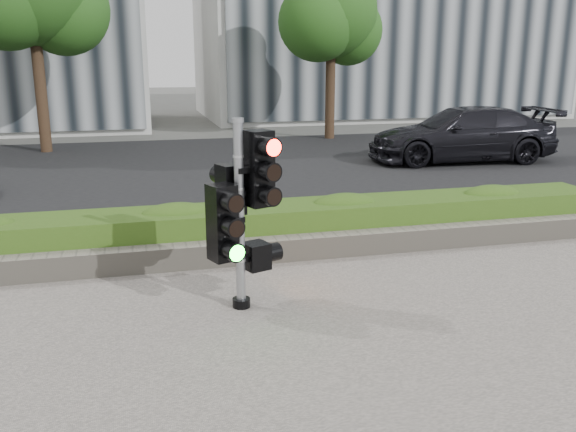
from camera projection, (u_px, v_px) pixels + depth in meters
The scene contains 9 objects.
ground at pixel (296, 313), 7.32m from camera, with size 120.00×120.00×0.00m, color #51514C.
sidewalk at pixel (376, 431), 4.97m from camera, with size 16.00×11.00×0.03m, color #9E9389.
road at pixel (201, 169), 16.69m from camera, with size 60.00×13.00×0.02m, color black.
curb at pixel (248, 236), 10.25m from camera, with size 60.00×0.25×0.12m, color gray.
stone_wall at pixel (263, 250), 9.05m from camera, with size 12.00×0.32×0.34m, color gray.
hedge at pixel (254, 228), 9.61m from camera, with size 12.00×1.00×0.68m, color olive.
tree_right at pixel (331, 15), 22.09m from camera, with size 4.10×3.58×6.53m.
traffic_signal at pixel (240, 205), 7.14m from camera, with size 0.83×0.73×2.28m.
car_dark at pixel (461, 134), 17.80m from camera, with size 2.21×5.44×1.58m, color black.
Camera 1 is at (-1.78, -6.55, 2.96)m, focal length 38.00 mm.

